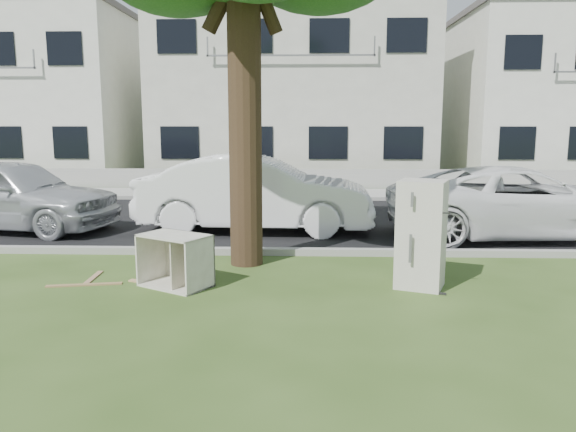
{
  "coord_description": "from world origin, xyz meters",
  "views": [
    {
      "loc": [
        0.61,
        -7.36,
        2.36
      ],
      "look_at": [
        0.34,
        0.6,
        1.02
      ],
      "focal_mm": 35.0,
      "sensor_mm": 36.0,
      "label": 1
    }
  ],
  "objects_px": {
    "car_left": "(10,194)",
    "fridge": "(421,234)",
    "cabinet": "(175,261)",
    "car_right": "(519,202)",
    "car_center": "(256,193)"
  },
  "relations": [
    {
      "from": "cabinet",
      "to": "car_center",
      "type": "bearing_deg",
      "value": 109.84
    },
    {
      "from": "car_left",
      "to": "fridge",
      "type": "bearing_deg",
      "value": -105.58
    },
    {
      "from": "car_center",
      "to": "car_right",
      "type": "relative_size",
      "value": 0.96
    },
    {
      "from": "fridge",
      "to": "cabinet",
      "type": "bearing_deg",
      "value": -157.22
    },
    {
      "from": "fridge",
      "to": "car_left",
      "type": "relative_size",
      "value": 0.33
    },
    {
      "from": "fridge",
      "to": "cabinet",
      "type": "distance_m",
      "value": 3.56
    },
    {
      "from": "car_center",
      "to": "car_right",
      "type": "distance_m",
      "value": 5.49
    },
    {
      "from": "car_center",
      "to": "car_left",
      "type": "height_order",
      "value": "car_center"
    },
    {
      "from": "fridge",
      "to": "car_center",
      "type": "xyz_separation_m",
      "value": [
        -2.74,
        4.12,
        0.06
      ]
    },
    {
      "from": "car_right",
      "to": "car_left",
      "type": "relative_size",
      "value": 1.12
    },
    {
      "from": "cabinet",
      "to": "car_right",
      "type": "distance_m",
      "value": 7.29
    },
    {
      "from": "fridge",
      "to": "car_right",
      "type": "relative_size",
      "value": 0.29
    },
    {
      "from": "cabinet",
      "to": "car_right",
      "type": "xyz_separation_m",
      "value": [
        6.26,
        3.73,
        0.35
      ]
    },
    {
      "from": "cabinet",
      "to": "car_center",
      "type": "xyz_separation_m",
      "value": [
        0.79,
        4.22,
        0.45
      ]
    },
    {
      "from": "fridge",
      "to": "car_left",
      "type": "bearing_deg",
      "value": 174.8
    }
  ]
}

